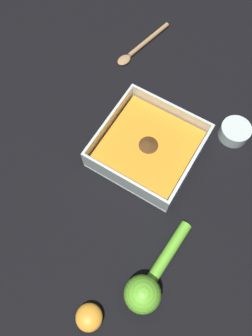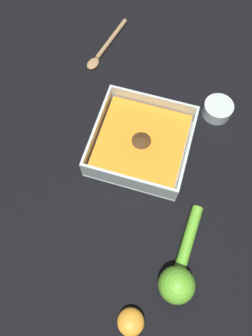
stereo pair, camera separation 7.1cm
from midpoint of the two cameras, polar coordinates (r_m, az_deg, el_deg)
ground_plane at (r=0.78m, az=7.95°, el=3.63°), size 4.00×4.00×0.00m
square_dish at (r=0.75m, az=6.58°, el=3.21°), size 0.21×0.21×0.06m
spice_bowl at (r=0.82m, az=20.77°, el=5.62°), size 0.07×0.07×0.03m
lemon_squeezer at (r=0.66m, az=7.04°, el=-20.11°), size 0.20×0.07×0.07m
lemon_half at (r=0.67m, az=-3.18°, el=-24.92°), size 0.05×0.05×0.03m
wooden_spoon at (r=0.94m, az=4.85°, el=20.16°), size 0.19×0.06×0.01m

